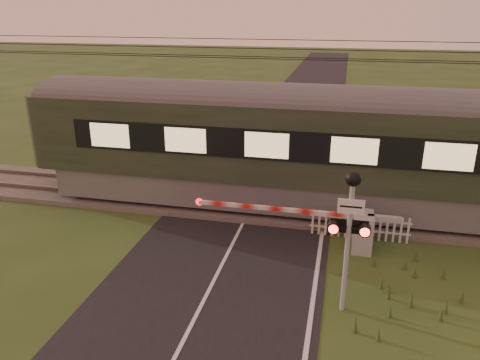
# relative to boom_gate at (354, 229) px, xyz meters

# --- Properties ---
(ground) EXTENTS (160.00, 160.00, 0.00)m
(ground) POSITION_rel_boom_gate_xyz_m (-3.75, -3.88, -0.67)
(ground) COLOR #2D4219
(ground) RESTS_ON ground
(road) EXTENTS (6.00, 140.00, 0.03)m
(road) POSITION_rel_boom_gate_xyz_m (-3.73, -4.11, -0.66)
(road) COLOR black
(road) RESTS_ON ground
(track_bed) EXTENTS (140.00, 3.40, 0.39)m
(track_bed) POSITION_rel_boom_gate_xyz_m (-3.75, 2.62, -0.60)
(track_bed) COLOR #47423D
(track_bed) RESTS_ON ground
(overhead_wires) EXTENTS (120.00, 0.62, 0.62)m
(overhead_wires) POSITION_rel_boom_gate_xyz_m (-3.75, 2.62, 5.06)
(overhead_wires) COLOR black
(overhead_wires) RESTS_ON ground
(boom_gate) EXTENTS (6.47, 0.93, 1.24)m
(boom_gate) POSITION_rel_boom_gate_xyz_m (0.00, 0.00, 0.00)
(boom_gate) COLOR gray
(boom_gate) RESTS_ON ground
(crossing_signal) EXTENTS (0.93, 0.37, 3.67)m
(crossing_signal) POSITION_rel_boom_gate_xyz_m (-0.27, -3.28, 1.85)
(crossing_signal) COLOR gray
(crossing_signal) RESTS_ON ground
(picket_fence) EXTENTS (3.23, 0.07, 0.88)m
(picket_fence) POSITION_rel_boom_gate_xyz_m (0.18, 0.73, -0.22)
(picket_fence) COLOR silver
(picket_fence) RESTS_ON ground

